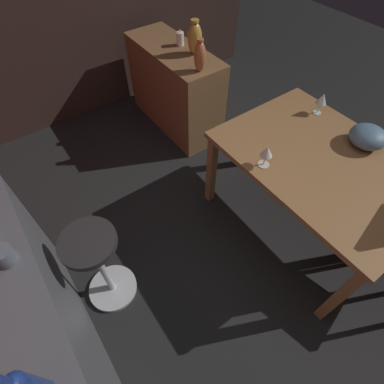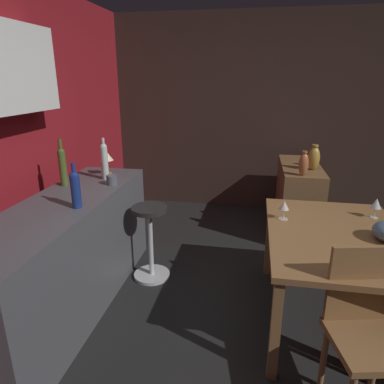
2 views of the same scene
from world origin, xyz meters
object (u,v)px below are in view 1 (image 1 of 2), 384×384
(wine_glass_left, at_px, (322,99))
(vase_brass, at_px, (195,38))
(dining_table, at_px, (321,167))
(fruit_bowl, at_px, (368,137))
(sideboard_cabinet, at_px, (175,88))
(bar_stool, at_px, (101,267))
(wine_glass_right, at_px, (267,152))
(pillar_candle_tall, at_px, (180,39))
(vase_copper, at_px, (200,56))
(cup_slate, at_px, (3,255))

(wine_glass_left, xyz_separation_m, vase_brass, (1.14, 0.31, 0.10))
(dining_table, height_order, fruit_bowl, fruit_bowl)
(wine_glass_left, height_order, fruit_bowl, wine_glass_left)
(sideboard_cabinet, bearing_deg, bar_stool, 132.79)
(wine_glass_left, xyz_separation_m, wine_glass_right, (-0.16, 0.70, -0.01))
(wine_glass_left, xyz_separation_m, pillar_candle_tall, (1.34, 0.32, 0.02))
(sideboard_cabinet, distance_m, vase_copper, 0.70)
(vase_brass, bearing_deg, sideboard_cabinet, 26.64)
(fruit_bowl, bearing_deg, bar_stool, 76.94)
(wine_glass_left, bearing_deg, cup_slate, 90.44)
(sideboard_cabinet, distance_m, cup_slate, 2.27)
(pillar_candle_tall, bearing_deg, vase_brass, -176.22)
(dining_table, distance_m, cup_slate, 1.87)
(fruit_bowl, bearing_deg, vase_copper, 18.35)
(sideboard_cabinet, bearing_deg, dining_table, -177.72)
(pillar_candle_tall, relative_size, vase_brass, 0.50)
(bar_stool, height_order, wine_glass_left, wine_glass_left)
(fruit_bowl, bearing_deg, pillar_candle_tall, 9.79)
(cup_slate, height_order, vase_copper, vase_copper)
(bar_stool, bearing_deg, sideboard_cabinet, -47.21)
(vase_brass, bearing_deg, cup_slate, 121.97)
(wine_glass_left, relative_size, vase_copper, 0.62)
(bar_stool, relative_size, cup_slate, 5.41)
(bar_stool, xyz_separation_m, wine_glass_left, (-0.01, -1.84, 0.48))
(dining_table, bearing_deg, bar_stool, 76.37)
(wine_glass_right, bearing_deg, vase_copper, -13.99)
(bar_stool, xyz_separation_m, cup_slate, (-0.03, 0.32, 0.57))
(sideboard_cabinet, height_order, cup_slate, cup_slate)
(bar_stool, height_order, cup_slate, cup_slate)
(bar_stool, relative_size, vase_brass, 2.51)
(wine_glass_right, height_order, vase_copper, vase_copper)
(dining_table, height_order, vase_copper, vase_copper)
(pillar_candle_tall, bearing_deg, wine_glass_left, -166.46)
(fruit_bowl, bearing_deg, sideboard_cabinet, 12.55)
(pillar_candle_tall, distance_m, vase_brass, 0.22)
(wine_glass_right, relative_size, pillar_candle_tall, 1.08)
(fruit_bowl, xyz_separation_m, vase_copper, (1.29, 0.43, 0.14))
(sideboard_cabinet, bearing_deg, cup_slate, 127.71)
(bar_stool, relative_size, fruit_bowl, 2.96)
(wine_glass_right, relative_size, fruit_bowl, 0.64)
(pillar_candle_tall, height_order, vase_brass, vase_brass)
(fruit_bowl, distance_m, pillar_candle_tall, 1.78)
(pillar_candle_tall, bearing_deg, bar_stool, 131.29)
(wine_glass_left, height_order, vase_brass, vase_brass)
(dining_table, xyz_separation_m, fruit_bowl, (-0.06, -0.32, 0.15))
(bar_stool, bearing_deg, wine_glass_right, -98.33)
(wine_glass_right, bearing_deg, bar_stool, 81.67)
(pillar_candle_tall, bearing_deg, cup_slate, 126.54)
(fruit_bowl, height_order, pillar_candle_tall, pillar_candle_tall)
(vase_brass, bearing_deg, bar_stool, 126.35)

